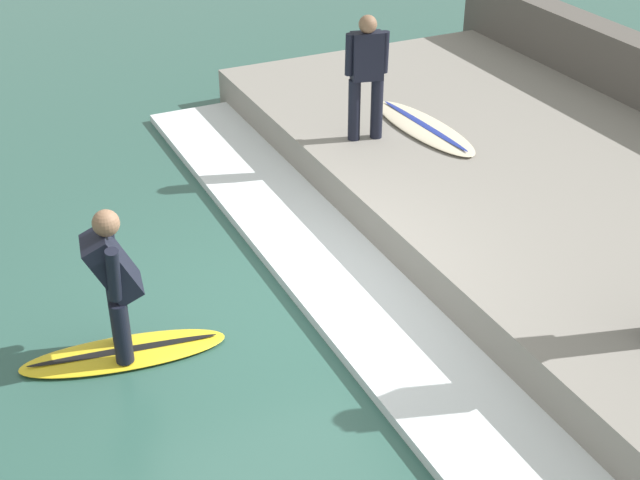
% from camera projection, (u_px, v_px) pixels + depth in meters
% --- Properties ---
extents(ground_plane, '(28.00, 28.00, 0.00)m').
position_uv_depth(ground_plane, '(280.00, 312.00, 8.54)').
color(ground_plane, '#2D564C').
extents(concrete_ledge, '(4.40, 10.64, 0.50)m').
position_uv_depth(concrete_ledge, '(576.00, 213.00, 9.72)').
color(concrete_ledge, gray).
rests_on(concrete_ledge, ground_plane).
extents(wave_foam_crest, '(1.14, 10.11, 0.10)m').
position_uv_depth(wave_foam_crest, '(351.00, 289.00, 8.80)').
color(wave_foam_crest, silver).
rests_on(wave_foam_crest, ground_plane).
extents(surfboard_riding, '(1.88, 0.80, 0.07)m').
position_uv_depth(surfboard_riding, '(124.00, 353.00, 7.95)').
color(surfboard_riding, yellow).
rests_on(surfboard_riding, ground_plane).
extents(surfer_riding, '(0.52, 0.66, 1.42)m').
position_uv_depth(surfer_riding, '(113.00, 277.00, 7.54)').
color(surfer_riding, black).
rests_on(surfer_riding, surfboard_riding).
extents(surfer_waiting_near, '(0.51, 0.32, 1.51)m').
position_uv_depth(surfer_waiting_near, '(367.00, 71.00, 10.40)').
color(surfer_waiting_near, black).
rests_on(surfer_waiting_near, concrete_ledge).
extents(surfboard_waiting_near, '(0.68, 1.98, 0.07)m').
position_uv_depth(surfboard_waiting_near, '(424.00, 127.00, 11.03)').
color(surfboard_waiting_near, beige).
rests_on(surfboard_waiting_near, concrete_ledge).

